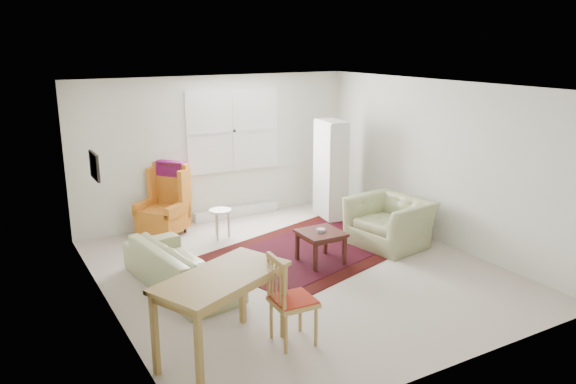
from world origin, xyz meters
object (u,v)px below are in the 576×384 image
armchair (390,218)px  cabinet (331,170)px  sofa (181,257)px  wingback_chair (162,200)px  coffee_table (321,247)px  stool (221,224)px  desk (223,315)px  desk_chair (293,299)px

armchair → cabinet: 1.69m
sofa → wingback_chair: size_ratio=1.67×
coffee_table → stool: (-0.81, 1.68, 0.00)m
stool → cabinet: size_ratio=0.27×
desk → desk_chair: desk_chair is taller
sofa → cabinet: 3.65m
sofa → stool: sofa is taller
sofa → armchair: size_ratio=1.75×
cabinet → wingback_chair: bearing=177.6°
desk → cabinet: bearing=43.1°
wingback_chair → desk: size_ratio=0.86×
coffee_table → cabinet: cabinet is taller
wingback_chair → cabinet: bearing=41.7°
coffee_table → stool: bearing=115.7°
armchair → desk: armchair is taller
stool → armchair: bearing=-36.8°
coffee_table → stool: size_ratio=1.21×
wingback_chair → desk_chair: bearing=-35.9°
sofa → armchair: bearing=-99.9°
armchair → desk: 3.84m
desk → desk_chair: 0.74m
armchair → wingback_chair: bearing=-136.6°
cabinet → armchair: bearing=-82.2°
stool → desk: 3.50m
wingback_chair → cabinet: size_ratio=0.68×
coffee_table → desk_chair: 2.22m
armchair → coffee_table: armchair is taller
armchair → desk_chair: (-2.75, -1.76, 0.05)m
wingback_chair → coffee_table: size_ratio=2.03×
desk → armchair: bearing=25.1°
desk → sofa: bearing=84.0°
armchair → cabinet: (0.01, 1.64, 0.43)m
armchair → wingback_chair: (-2.88, 2.17, 0.15)m
coffee_table → wingback_chair: bearing=124.7°
desk_chair → cabinet: bearing=-35.9°
armchair → desk_chair: size_ratio=1.14×
desk_chair → sofa: bearing=19.1°
coffee_table → desk_chair: size_ratio=0.59×
wingback_chair → desk: 3.85m
sofa → desk: bearing=166.7°
coffee_table → desk: 2.66m
sofa → wingback_chair: 2.08m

